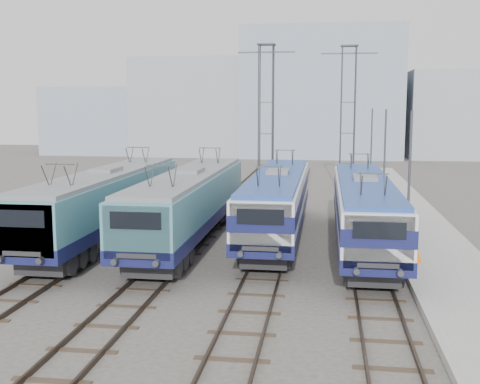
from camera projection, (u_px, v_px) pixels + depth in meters
name	position (u px, v px, depth m)	size (l,w,h in m)	color
ground	(217.00, 266.00, 27.28)	(160.00, 160.00, 0.00)	#514C47
platform	(422.00, 233.00, 33.67)	(4.00, 70.00, 0.30)	#9E9E99
locomotive_far_left	(105.00, 200.00, 31.86)	(2.91, 18.37, 3.46)	#15194B
locomotive_center_left	(189.00, 201.00, 31.47)	(2.90, 18.33, 3.45)	#15194B
locomotive_center_right	(278.00, 198.00, 32.56)	(2.78, 17.56, 3.30)	#15194B
locomotive_far_right	(364.00, 207.00, 29.96)	(2.76, 17.45, 3.28)	#15194B
catenary_tower_west	(266.00, 113.00, 47.90)	(4.50, 1.20, 12.00)	#3F4247
catenary_tower_east	(348.00, 113.00, 48.94)	(4.50, 1.20, 12.00)	#3F4247
mast_front	(409.00, 188.00, 27.54)	(0.12, 0.12, 7.00)	#3F4247
mast_mid	(384.00, 163.00, 39.30)	(0.12, 0.12, 7.00)	#3F4247
mast_rear	(371.00, 150.00, 51.05)	(0.12, 0.12, 7.00)	#3F4247
safety_cone	(418.00, 256.00, 26.69)	(0.34, 0.34, 0.58)	#FF6200
building_west	(199.00, 107.00, 89.01)	(18.00, 12.00, 14.00)	#99A0AA
building_center	(322.00, 93.00, 86.20)	(22.00, 14.00, 18.00)	#92A0B4
building_east	(466.00, 115.00, 83.81)	(16.00, 12.00, 12.00)	#99A0AA
building_far_west	(96.00, 121.00, 91.54)	(14.00, 10.00, 10.00)	#92A0B4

